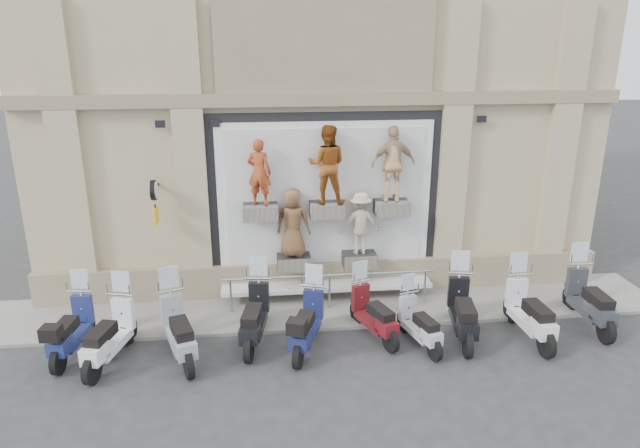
# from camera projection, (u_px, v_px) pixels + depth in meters

# --- Properties ---
(ground) EXTENTS (90.00, 90.00, 0.00)m
(ground) POSITION_uv_depth(u_px,v_px,m) (341.00, 355.00, 11.68)
(ground) COLOR #2E2E30
(ground) RESTS_ON ground
(sidewalk) EXTENTS (16.00, 2.20, 0.08)m
(sidewalk) POSITION_uv_depth(u_px,v_px,m) (329.00, 307.00, 13.65)
(sidewalk) COLOR gray
(sidewalk) RESTS_ON ground
(building) EXTENTS (14.00, 8.60, 12.00)m
(building) POSITION_uv_depth(u_px,v_px,m) (309.00, 43.00, 16.39)
(building) COLOR tan
(building) RESTS_ON ground
(shop_vitrine) EXTENTS (5.60, 0.86, 4.30)m
(shop_vitrine) POSITION_uv_depth(u_px,v_px,m) (330.00, 203.00, 13.51)
(shop_vitrine) COLOR black
(shop_vitrine) RESTS_ON ground
(guard_rail) EXTENTS (5.06, 0.10, 0.93)m
(guard_rail) POSITION_uv_depth(u_px,v_px,m) (329.00, 292.00, 13.42)
(guard_rail) COLOR #9EA0A5
(guard_rail) RESTS_ON ground
(clock_sign_bracket) EXTENTS (0.10, 0.80, 1.02)m
(clock_sign_bracket) POSITION_uv_depth(u_px,v_px,m) (154.00, 196.00, 12.72)
(clock_sign_bracket) COLOR black
(clock_sign_bracket) RESTS_ON ground
(scooter_a) EXTENTS (0.81, 2.02, 1.60)m
(scooter_a) POSITION_uv_depth(u_px,v_px,m) (70.00, 319.00, 11.46)
(scooter_a) COLOR navy
(scooter_a) RESTS_ON ground
(scooter_b) EXTENTS (1.10, 2.15, 1.68)m
(scooter_b) POSITION_uv_depth(u_px,v_px,m) (108.00, 324.00, 11.16)
(scooter_b) COLOR white
(scooter_b) RESTS_ON ground
(scooter_c) EXTENTS (1.25, 2.21, 1.72)m
(scooter_c) POSITION_uv_depth(u_px,v_px,m) (178.00, 319.00, 11.30)
(scooter_c) COLOR gray
(scooter_c) RESTS_ON ground
(scooter_d) EXTENTS (0.95, 2.16, 1.70)m
(scooter_d) POSITION_uv_depth(u_px,v_px,m) (254.00, 306.00, 11.88)
(scooter_d) COLOR black
(scooter_d) RESTS_ON ground
(scooter_e) EXTENTS (1.19, 2.09, 1.63)m
(scooter_e) POSITION_uv_depth(u_px,v_px,m) (307.00, 313.00, 11.65)
(scooter_e) COLOR #161D4F
(scooter_e) RESTS_ON ground
(scooter_f) EXTENTS (1.15, 1.96, 1.53)m
(scooter_f) POSITION_uv_depth(u_px,v_px,m) (374.00, 305.00, 12.14)
(scooter_f) COLOR #580F14
(scooter_f) RESTS_ON ground
(scooter_g) EXTENTS (0.93, 1.79, 1.40)m
(scooter_g) POSITION_uv_depth(u_px,v_px,m) (420.00, 315.00, 11.82)
(scooter_g) COLOR #A7A8AE
(scooter_g) RESTS_ON ground
(scooter_h) EXTENTS (0.99, 2.22, 1.74)m
(scooter_h) POSITION_uv_depth(u_px,v_px,m) (464.00, 301.00, 12.07)
(scooter_h) COLOR black
(scooter_h) RESTS_ON ground
(scooter_i) EXTENTS (0.69, 2.13, 1.72)m
(scooter_i) POSITION_uv_depth(u_px,v_px,m) (531.00, 302.00, 12.06)
(scooter_i) COLOR silver
(scooter_i) RESTS_ON ground
(scooter_j) EXTENTS (0.71, 2.15, 1.73)m
(scooter_j) POSITION_uv_depth(u_px,v_px,m) (591.00, 290.00, 12.59)
(scooter_j) COLOR #292D32
(scooter_j) RESTS_ON ground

